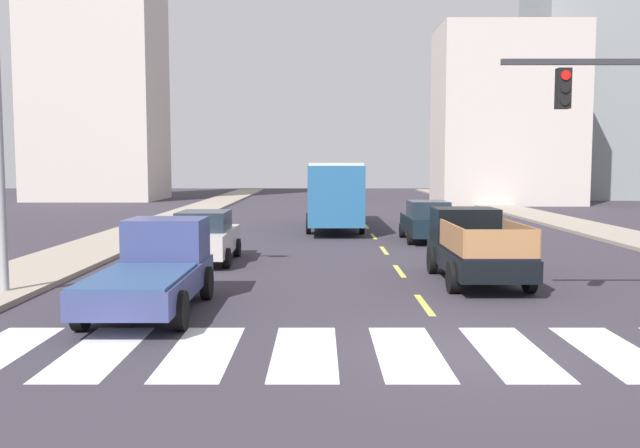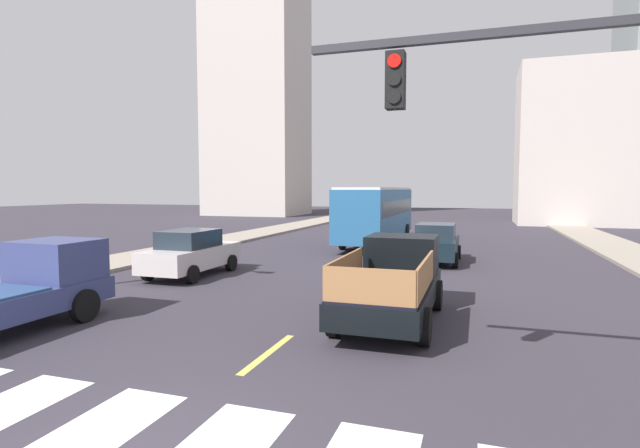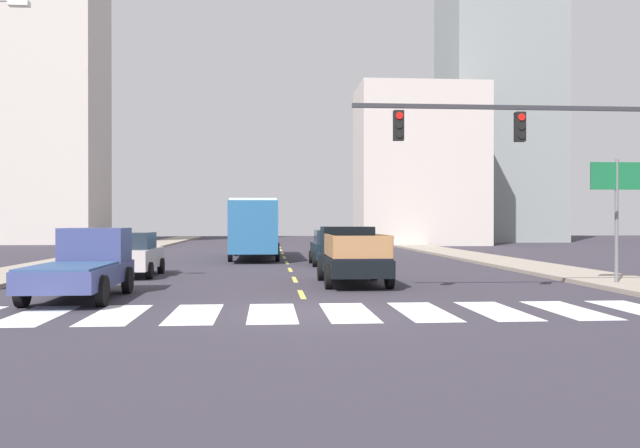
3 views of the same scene
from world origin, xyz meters
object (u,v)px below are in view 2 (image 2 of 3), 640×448
(pickup_dark, at_px, (14,291))
(sedan_far, at_px, (436,243))
(sedan_near_left, at_px, (191,253))
(pickup_stakebed, at_px, (394,281))
(city_bus, at_px, (377,211))

(pickup_dark, height_order, sedan_far, pickup_dark)
(pickup_dark, xyz_separation_m, sedan_near_left, (-0.12, 7.31, -0.06))
(pickup_dark, distance_m, sedan_near_left, 7.31)
(pickup_dark, height_order, sedan_near_left, pickup_dark)
(pickup_stakebed, distance_m, sedan_far, 9.68)
(pickup_dark, xyz_separation_m, city_bus, (4.44, 19.46, 1.03))
(pickup_stakebed, xyz_separation_m, sedan_far, (0.22, 9.68, -0.08))
(pickup_dark, bearing_deg, pickup_stakebed, 27.47)
(city_bus, bearing_deg, pickup_dark, -101.08)
(sedan_far, height_order, sedan_near_left, same)
(pickup_dark, bearing_deg, city_bus, 79.15)
(pickup_stakebed, distance_m, sedan_near_left, 8.89)
(sedan_far, bearing_deg, pickup_dark, -123.39)
(pickup_stakebed, relative_size, sedan_near_left, 1.18)
(pickup_stakebed, relative_size, city_bus, 0.48)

